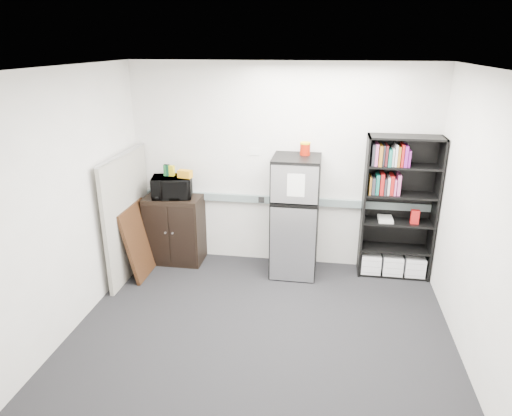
# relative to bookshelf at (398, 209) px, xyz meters

# --- Properties ---
(floor) EXTENTS (4.00, 4.00, 0.00)m
(floor) POSITION_rel_bookshelf_xyz_m (-1.53, -1.57, -0.91)
(floor) COLOR black
(floor) RESTS_ON ground
(wall_back) EXTENTS (4.00, 0.02, 2.70)m
(wall_back) POSITION_rel_bookshelf_xyz_m (-1.53, 0.18, 0.44)
(wall_back) COLOR silver
(wall_back) RESTS_ON floor
(wall_right) EXTENTS (0.02, 3.50, 2.70)m
(wall_right) POSITION_rel_bookshelf_xyz_m (0.47, -1.57, 0.44)
(wall_right) COLOR silver
(wall_right) RESTS_ON floor
(wall_left) EXTENTS (0.02, 3.50, 2.70)m
(wall_left) POSITION_rel_bookshelf_xyz_m (-3.53, -1.57, 0.44)
(wall_left) COLOR silver
(wall_left) RESTS_ON floor
(ceiling) EXTENTS (4.00, 3.50, 0.02)m
(ceiling) POSITION_rel_bookshelf_xyz_m (-1.53, -1.57, 1.79)
(ceiling) COLOR white
(ceiling) RESTS_ON wall_back
(electrical_raceway) EXTENTS (3.92, 0.05, 0.10)m
(electrical_raceway) POSITION_rel_bookshelf_xyz_m (-1.53, 0.15, -0.01)
(electrical_raceway) COLOR slate
(electrical_raceway) RESTS_ON wall_back
(wall_note) EXTENTS (0.14, 0.00, 0.10)m
(wall_note) POSITION_rel_bookshelf_xyz_m (-1.88, 0.18, 0.64)
(wall_note) COLOR white
(wall_note) RESTS_ON wall_back
(bookshelf) EXTENTS (0.90, 0.34, 1.85)m
(bookshelf) POSITION_rel_bookshelf_xyz_m (0.00, 0.00, 0.00)
(bookshelf) COLOR black
(bookshelf) RESTS_ON floor
(cubicle_partition) EXTENTS (0.06, 1.30, 1.62)m
(cubicle_partition) POSITION_rel_bookshelf_xyz_m (-3.43, -0.49, -0.10)
(cubicle_partition) COLOR gray
(cubicle_partition) RESTS_ON floor
(cabinet) EXTENTS (0.76, 0.50, 0.95)m
(cabinet) POSITION_rel_bookshelf_xyz_m (-2.96, -0.06, -0.44)
(cabinet) COLOR black
(cabinet) RESTS_ON floor
(microwave) EXTENTS (0.58, 0.45, 0.29)m
(microwave) POSITION_rel_bookshelf_xyz_m (-2.96, -0.08, 0.18)
(microwave) COLOR black
(microwave) RESTS_ON cabinet
(snack_box_a) EXTENTS (0.07, 0.06, 0.15)m
(snack_box_a) POSITION_rel_bookshelf_xyz_m (-3.03, -0.05, 0.39)
(snack_box_a) COLOR #185625
(snack_box_a) RESTS_ON microwave
(snack_box_b) EXTENTS (0.08, 0.07, 0.15)m
(snack_box_b) POSITION_rel_bookshelf_xyz_m (-3.03, -0.05, 0.39)
(snack_box_b) COLOR #0C3622
(snack_box_b) RESTS_ON microwave
(snack_box_c) EXTENTS (0.08, 0.06, 0.14)m
(snack_box_c) POSITION_rel_bookshelf_xyz_m (-2.96, -0.05, 0.39)
(snack_box_c) COLOR gold
(snack_box_c) RESTS_ON microwave
(snack_bag) EXTENTS (0.20, 0.13, 0.10)m
(snack_bag) POSITION_rel_bookshelf_xyz_m (-2.76, -0.10, 0.37)
(snack_bag) COLOR orange
(snack_bag) RESTS_ON microwave
(refrigerator) EXTENTS (0.60, 0.63, 1.58)m
(refrigerator) POSITION_rel_bookshelf_xyz_m (-1.30, -0.14, -0.12)
(refrigerator) COLOR black
(refrigerator) RESTS_ON floor
(coffee_can) EXTENTS (0.13, 0.13, 0.18)m
(coffee_can) POSITION_rel_bookshelf_xyz_m (-1.21, -0.02, 0.75)
(coffee_can) COLOR #9A1707
(coffee_can) RESTS_ON refrigerator
(framed_poster) EXTENTS (0.24, 0.74, 0.93)m
(framed_poster) POSITION_rel_bookshelf_xyz_m (-3.30, -0.48, -0.44)
(framed_poster) COLOR #311E0D
(framed_poster) RESTS_ON floor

